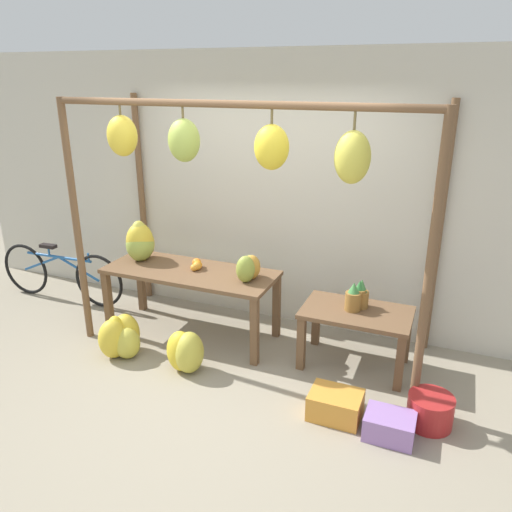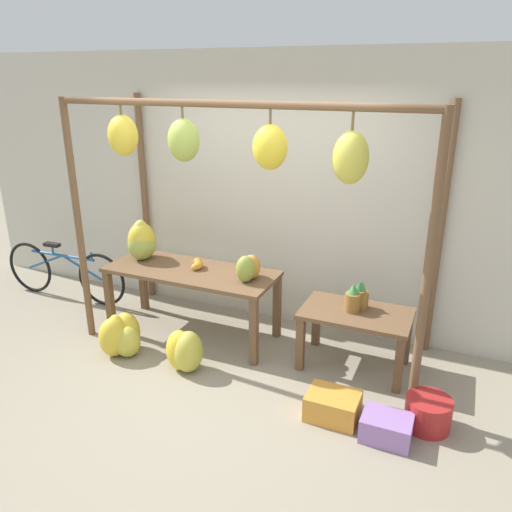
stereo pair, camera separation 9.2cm
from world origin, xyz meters
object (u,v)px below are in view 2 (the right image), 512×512
blue_bucket (428,413)px  papaya_pile (249,268)px  fruit_crate_white (333,406)px  orange_pile (197,264)px  fruit_crate_purple (386,428)px  banana_pile_on_table (142,242)px  pineapple_cluster (357,298)px  banana_pile_ground_right (185,351)px  parked_bicycle (64,272)px  banana_pile_ground_left (121,336)px

blue_bucket → papaya_pile: papaya_pile is taller
blue_bucket → fruit_crate_white: bearing=-165.0°
orange_pile → fruit_crate_white: size_ratio=0.47×
orange_pile → fruit_crate_purple: (2.08, -0.89, -0.66)m
banana_pile_on_table → fruit_crate_purple: (2.75, -0.90, -0.81)m
orange_pile → fruit_crate_white: (1.65, -0.81, -0.65)m
pineapple_cluster → fruit_crate_white: size_ratio=0.67×
pineapple_cluster → fruit_crate_white: (0.04, -0.85, -0.57)m
orange_pile → pineapple_cluster: 1.62m
banana_pile_ground_right → fruit_crate_purple: size_ratio=1.08×
parked_bicycle → fruit_crate_purple: (3.98, -0.99, -0.24)m
orange_pile → papaya_pile: papaya_pile is taller
banana_pile_on_table → banana_pile_ground_left: 1.01m
orange_pile → parked_bicycle: bearing=177.1°
orange_pile → pineapple_cluster: (1.62, 0.04, -0.08)m
banana_pile_on_table → pineapple_cluster: 2.30m
pineapple_cluster → parked_bicycle: pineapple_cluster is taller
fruit_crate_white → papaya_pile: size_ratio=1.20×
fruit_crate_white → papaya_pile: papaya_pile is taller
pineapple_cluster → orange_pile: bearing=-178.6°
banana_pile_ground_left → banana_pile_ground_right: size_ratio=1.14×
orange_pile → parked_bicycle: size_ratio=0.11×
banana_pile_ground_left → fruit_crate_white: (2.13, -0.13, -0.08)m
fruit_crate_white → banana_pile_ground_right: bearing=175.3°
parked_bicycle → banana_pile_ground_right: bearing=-20.2°
banana_pile_ground_left → fruit_crate_white: size_ratio=1.11×
parked_bicycle → blue_bucket: bearing=-9.6°
banana_pile_ground_left → fruit_crate_white: bearing=-3.4°
parked_bicycle → fruit_crate_purple: parked_bicycle is taller
pineapple_cluster → banana_pile_ground_right: pineapple_cluster is taller
blue_bucket → fruit_crate_purple: (-0.26, -0.27, -0.03)m
banana_pile_on_table → banana_pile_ground_left: banana_pile_on_table is taller
banana_pile_ground_left → papaya_pile: bearing=30.4°
banana_pile_on_table → blue_bucket: size_ratio=1.23×
orange_pile → papaya_pile: size_ratio=0.56×
banana_pile_on_table → orange_pile: (0.67, -0.01, -0.15)m
banana_pile_ground_left → blue_bucket: (2.83, 0.06, -0.07)m
fruit_crate_white → orange_pile: bearing=154.0°
pineapple_cluster → parked_bicycle: bearing=179.1°
fruit_crate_white → blue_bucket: 0.72m
pineapple_cluster → banana_pile_ground_left: (-2.10, -0.72, -0.48)m
orange_pile → blue_bucket: size_ratio=0.54×
pineapple_cluster → blue_bucket: (0.73, -0.66, -0.55)m
orange_pile → parked_bicycle: (-1.90, 0.10, -0.42)m
banana_pile_on_table → fruit_crate_purple: banana_pile_on_table is taller
fruit_crate_white → parked_bicycle: size_ratio=0.24×
banana_pile_on_table → banana_pile_ground_left: bearing=-74.7°
fruit_crate_purple → fruit_crate_white: bearing=169.2°
pineapple_cluster → papaya_pile: size_ratio=0.81×
blue_bucket → fruit_crate_purple: size_ratio=0.96×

